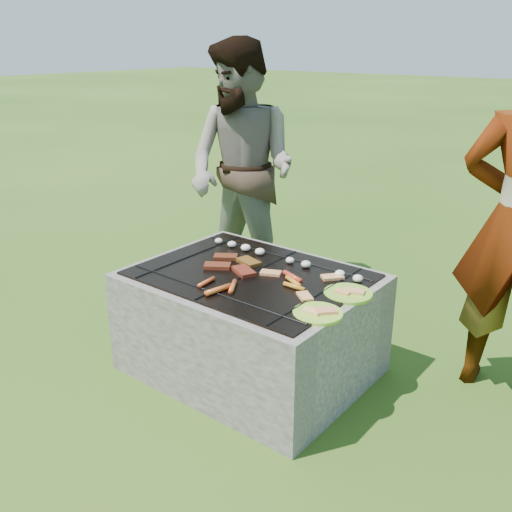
# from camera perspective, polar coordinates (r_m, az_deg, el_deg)

# --- Properties ---
(lawn) EXTENTS (60.00, 60.00, 0.00)m
(lawn) POSITION_cam_1_polar(r_m,az_deg,el_deg) (3.45, -0.52, -11.17)
(lawn) COLOR #264C13
(lawn) RESTS_ON ground
(fire_pit) EXTENTS (1.30, 1.00, 0.62)m
(fire_pit) POSITION_cam_1_polar(r_m,az_deg,el_deg) (3.31, -0.54, -7.02)
(fire_pit) COLOR #9C938A
(fire_pit) RESTS_ON ground
(mushrooms) EXTENTS (1.05, 0.06, 0.04)m
(mushrooms) POSITION_cam_1_polar(r_m,az_deg,el_deg) (3.36, 2.31, -0.09)
(mushrooms) COLOR beige
(mushrooms) RESTS_ON fire_pit
(pork_slabs) EXTENTS (0.40, 0.30, 0.02)m
(pork_slabs) POSITION_cam_1_polar(r_m,az_deg,el_deg) (3.27, -2.19, -0.84)
(pork_slabs) COLOR maroon
(pork_slabs) RESTS_ON fire_pit
(sausages) EXTENTS (0.48, 0.50, 0.03)m
(sausages) POSITION_cam_1_polar(r_m,az_deg,el_deg) (3.00, -0.06, -2.80)
(sausages) COLOR red
(sausages) RESTS_ON fire_pit
(bread_on_grate) EXTENTS (0.44, 0.42, 0.02)m
(bread_on_grate) POSITION_cam_1_polar(r_m,az_deg,el_deg) (3.07, 4.74, -2.44)
(bread_on_grate) COLOR tan
(bread_on_grate) RESTS_ON fire_pit
(plate_far) EXTENTS (0.28, 0.28, 0.03)m
(plate_far) POSITION_cam_1_polar(r_m,az_deg,el_deg) (2.97, 9.21, -3.72)
(plate_far) COLOR gold
(plate_far) RESTS_ON fire_pit
(plate_near) EXTENTS (0.25, 0.25, 0.03)m
(plate_near) POSITION_cam_1_polar(r_m,az_deg,el_deg) (2.74, 6.23, -5.70)
(plate_near) COLOR gold
(plate_near) RESTS_ON fire_pit
(bystander) EXTENTS (0.91, 0.71, 1.86)m
(bystander) POSITION_cam_1_polar(r_m,az_deg,el_deg) (4.21, -1.42, 8.46)
(bystander) COLOR #A99B8D
(bystander) RESTS_ON ground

